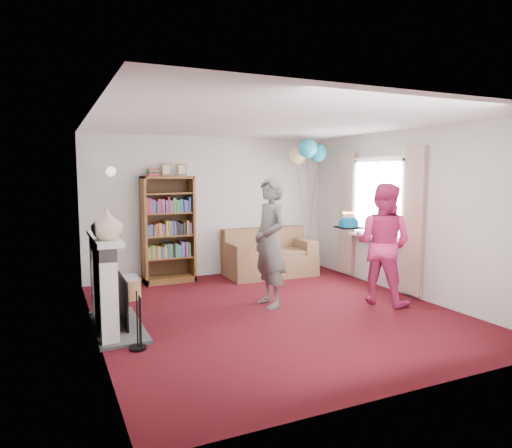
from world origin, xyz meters
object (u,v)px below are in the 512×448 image
bookcase (168,230)px  sofa (269,257)px  person_striped (270,243)px  birthday_cake (349,223)px  person_magenta (383,244)px

bookcase → sofa: 1.90m
sofa → person_striped: person_striped is taller
bookcase → birthday_cake: 3.12m
bookcase → person_striped: (0.94, -2.03, 0.01)m
person_striped → person_magenta: bearing=69.9°
birthday_cake → bookcase: bearing=129.7°
bookcase → sofa: bookcase is taller
bookcase → person_magenta: size_ratio=1.18×
person_striped → birthday_cake: 1.14m
person_striped → person_magenta: person_striped is taller
person_striped → person_magenta: 1.62m
sofa → person_striped: (-0.86, -1.79, 0.58)m
sofa → person_magenta: (0.67, -2.32, 0.54)m
bookcase → sofa: (1.80, -0.23, -0.57)m
person_striped → birthday_cake: size_ratio=5.65×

